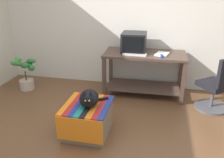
% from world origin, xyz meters
% --- Properties ---
extents(ground_plane, '(14.00, 14.00, 0.00)m').
position_xyz_m(ground_plane, '(0.00, 0.00, 0.00)').
color(ground_plane, brown).
extents(back_wall, '(8.00, 0.10, 2.60)m').
position_xyz_m(back_wall, '(0.00, 2.05, 1.30)').
color(back_wall, silver).
rests_on(back_wall, ground_plane).
extents(desk, '(1.41, 0.70, 0.78)m').
position_xyz_m(desk, '(0.45, 1.60, 0.53)').
color(desk, '#4C382D').
rests_on(desk, ground_plane).
extents(tv_monitor, '(0.42, 0.45, 0.34)m').
position_xyz_m(tv_monitor, '(0.25, 1.64, 0.94)').
color(tv_monitor, black).
rests_on(tv_monitor, desk).
extents(keyboard, '(0.40, 0.16, 0.02)m').
position_xyz_m(keyboard, '(0.30, 1.44, 0.79)').
color(keyboard, beige).
rests_on(keyboard, desk).
extents(book, '(0.25, 0.31, 0.02)m').
position_xyz_m(book, '(0.75, 1.56, 0.79)').
color(book, white).
rests_on(book, desk).
extents(ottoman_with_blanket, '(0.59, 0.68, 0.42)m').
position_xyz_m(ottoman_with_blanket, '(-0.16, 0.22, 0.21)').
color(ottoman_with_blanket, '#7A664C').
rests_on(ottoman_with_blanket, ground_plane).
extents(cat, '(0.37, 0.44, 0.26)m').
position_xyz_m(cat, '(-0.13, 0.21, 0.52)').
color(cat, black).
rests_on(cat, ottoman_with_blanket).
extents(potted_plant, '(0.41, 0.36, 0.64)m').
position_xyz_m(potted_plant, '(-1.74, 1.34, 0.31)').
color(potted_plant, '#B7A893').
rests_on(potted_plant, ground_plane).
extents(office_chair, '(0.59, 0.59, 0.89)m').
position_xyz_m(office_chair, '(1.62, 1.25, 0.39)').
color(office_chair, '#4C4C51').
rests_on(office_chair, ground_plane).
extents(stapler, '(0.05, 0.11, 0.04)m').
position_xyz_m(stapler, '(0.74, 1.42, 0.80)').
color(stapler, '#2342B7').
rests_on(stapler, desk).
extents(pen, '(0.08, 0.12, 0.01)m').
position_xyz_m(pen, '(0.85, 1.67, 0.78)').
color(pen, '#B7B7BC').
rests_on(pen, desk).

